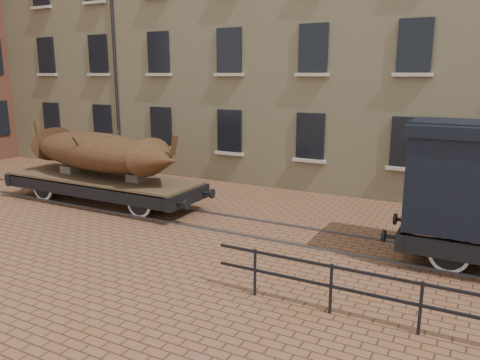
% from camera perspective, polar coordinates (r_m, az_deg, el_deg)
% --- Properties ---
extents(ground, '(90.00, 90.00, 0.00)m').
position_cam_1_polar(ground, '(14.39, -2.22, -5.29)').
color(ground, brown).
extents(warehouse_cream, '(40.00, 10.19, 14.00)m').
position_cam_1_polar(warehouse_cream, '(22.29, 18.75, 18.66)').
color(warehouse_cream, '#CDB986').
rests_on(warehouse_cream, ground).
extents(rail_track, '(30.00, 1.52, 0.06)m').
position_cam_1_polar(rail_track, '(14.38, -2.22, -5.18)').
color(rail_track, '#59595E').
rests_on(rail_track, ground).
extents(flatcar_wagon, '(8.18, 2.22, 1.23)m').
position_cam_1_polar(flatcar_wagon, '(17.07, -16.42, -0.25)').
color(flatcar_wagon, '#41321F').
rests_on(flatcar_wagon, ground).
extents(iron_boat, '(7.43, 2.86, 1.75)m').
position_cam_1_polar(iron_boat, '(16.94, -16.93, 3.36)').
color(iron_boat, '#4F2C15').
rests_on(iron_boat, flatcar_wagon).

